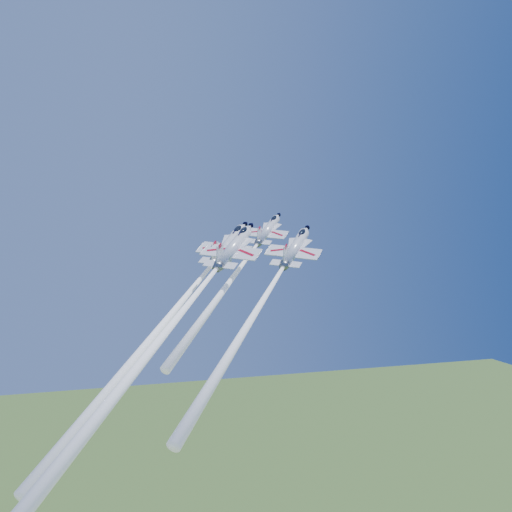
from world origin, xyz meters
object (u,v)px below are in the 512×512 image
object	(u,v)px
jet_left	(174,311)
jet_right	(262,302)
jet_lead	(237,271)
jet_slot	(176,319)

from	to	relation	value
jet_left	jet_right	distance (m)	14.59
jet_left	jet_right	size ratio (longest dim) A/B	1.22
jet_lead	jet_left	distance (m)	14.83
jet_lead	jet_slot	xyz separation A→B (m)	(-13.20, -14.21, -6.02)
jet_left	jet_slot	world-z (taller)	jet_left
jet_right	jet_slot	distance (m)	15.15
jet_left	jet_slot	size ratio (longest dim) A/B	1.02
jet_left	jet_right	world-z (taller)	jet_left
jet_lead	jet_slot	size ratio (longest dim) A/B	0.74
jet_lead	jet_left	size ratio (longest dim) A/B	0.73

